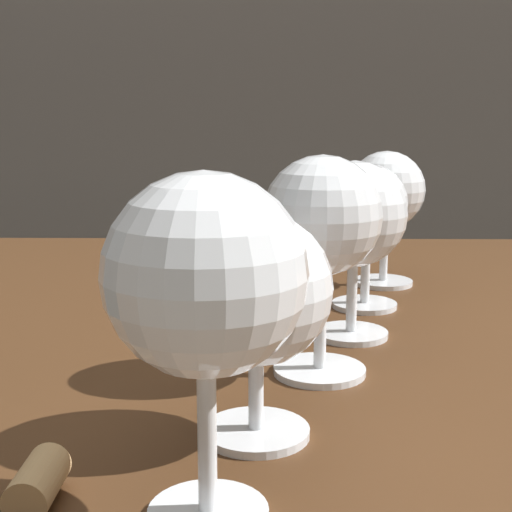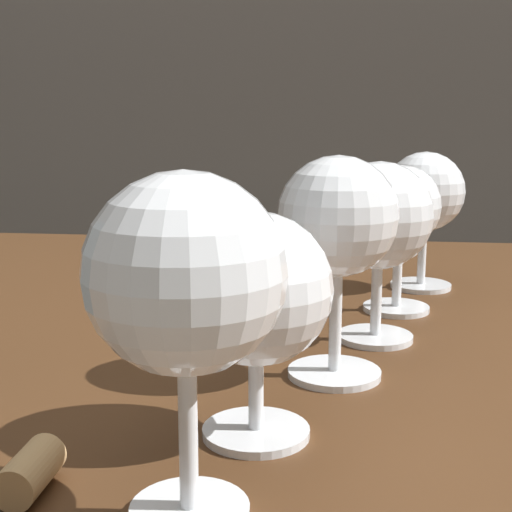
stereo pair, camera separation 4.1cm
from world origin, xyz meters
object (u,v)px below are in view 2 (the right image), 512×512
object	(u,v)px
wine_glass_cabernet	(425,195)
wine_glass_amber	(256,295)
wine_glass_port	(338,224)
wine_glass_chardonnay	(379,219)
cork	(30,471)
wine_glass_merlot	(185,281)
wine_glass_rose	(400,211)

from	to	relation	value
wine_glass_cabernet	wine_glass_amber	bearing A→B (deg)	-109.24
wine_glass_port	wine_glass_cabernet	bearing A→B (deg)	72.29
wine_glass_chardonnay	cork	bearing A→B (deg)	-123.88
wine_glass_merlot	wine_glass_port	bearing A→B (deg)	71.26
wine_glass_merlot	cork	xyz separation A→B (m)	(-0.08, 0.01, -0.10)
wine_glass_merlot	wine_glass_amber	distance (m)	0.10
wine_glass_merlot	wine_glass_cabernet	xyz separation A→B (m)	(0.16, 0.48, -0.01)
wine_glass_amber	wine_glass_rose	distance (m)	0.31
wine_glass_chardonnay	wine_glass_rose	distance (m)	0.10
wine_glass_port	wine_glass_chardonnay	xyz separation A→B (m)	(0.03, 0.09, -0.01)
wine_glass_merlot	cork	world-z (taller)	wine_glass_merlot
wine_glass_chardonnay	cork	size ratio (longest dim) A/B	3.56
wine_glass_port	cork	world-z (taller)	wine_glass_port
wine_glass_cabernet	wine_glass_chardonnay	bearing A→B (deg)	-106.57
wine_glass_amber	cork	xyz separation A→B (m)	(-0.10, -0.08, -0.07)
wine_glass_merlot	wine_glass_cabernet	world-z (taller)	wine_glass_merlot
wine_glass_port	wine_glass_chardonnay	distance (m)	0.10
wine_glass_merlot	wine_glass_rose	world-z (taller)	wine_glass_merlot
wine_glass_merlot	wine_glass_amber	world-z (taller)	wine_glass_merlot
cork	wine_glass_chardonnay	bearing A→B (deg)	56.12
wine_glass_chardonnay	cork	xyz separation A→B (m)	(-0.18, -0.27, -0.09)
wine_glass_amber	wine_glass_chardonnay	xyz separation A→B (m)	(0.08, 0.19, 0.02)
wine_glass_rose	wine_glass_chardonnay	bearing A→B (deg)	-104.18
wine_glass_port	wine_glass_merlot	bearing A→B (deg)	-108.74
wine_glass_chardonnay	wine_glass_rose	size ratio (longest dim) A/B	1.07
wine_glass_merlot	wine_glass_cabernet	size ratio (longest dim) A/B	1.11
wine_glass_merlot	wine_glass_rose	size ratio (longest dim) A/B	1.17
wine_glass_port	wine_glass_chardonnay	bearing A→B (deg)	69.91
wine_glass_chardonnay	wine_glass_rose	world-z (taller)	wine_glass_chardonnay
wine_glass_merlot	wine_glass_cabernet	bearing A→B (deg)	71.87
wine_glass_merlot	cork	size ratio (longest dim) A/B	3.90
wine_glass_chardonnay	wine_glass_cabernet	bearing A→B (deg)	73.43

